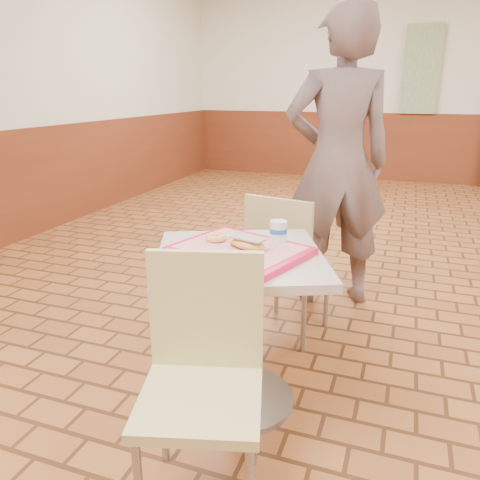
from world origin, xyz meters
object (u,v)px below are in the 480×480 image
(ring_donut, at_px, (216,237))
(customer, at_px, (338,163))
(chair_main_front, at_px, (203,368))
(paper_cup, at_px, (278,231))
(main_table, at_px, (240,305))
(serving_tray, at_px, (240,250))
(chair_main_back, at_px, (285,260))
(long_john_donut, at_px, (247,244))

(ring_donut, bearing_deg, customer, 74.87)
(chair_main_front, distance_m, paper_cup, 0.67)
(main_table, height_order, customer, customer)
(customer, xyz_separation_m, serving_tray, (-0.20, -1.23, -0.19))
(chair_main_front, distance_m, chair_main_back, 1.11)
(main_table, xyz_separation_m, paper_cup, (0.13, 0.11, 0.31))
(serving_tray, xyz_separation_m, long_john_donut, (0.04, -0.02, 0.04))
(chair_main_front, xyz_separation_m, serving_tray, (-0.04, 0.47, 0.25))
(long_john_donut, bearing_deg, paper_cup, 54.82)
(main_table, xyz_separation_m, long_john_donut, (0.04, -0.02, 0.28))
(serving_tray, relative_size, long_john_donut, 2.91)
(main_table, distance_m, paper_cup, 0.35)
(chair_main_back, xyz_separation_m, serving_tray, (-0.03, -0.64, 0.26))
(chair_main_front, distance_m, ring_donut, 0.61)
(main_table, distance_m, long_john_donut, 0.29)
(chair_main_back, height_order, paper_cup, paper_cup)
(main_table, bearing_deg, long_john_donut, -25.06)
(customer, distance_m, serving_tray, 1.26)
(ring_donut, bearing_deg, main_table, -19.56)
(customer, height_order, paper_cup, customer)
(chair_main_front, relative_size, customer, 0.46)
(chair_main_back, distance_m, long_john_donut, 0.72)
(main_table, height_order, paper_cup, paper_cup)
(main_table, distance_m, serving_tray, 0.25)
(serving_tray, bearing_deg, long_john_donut, -25.06)
(main_table, height_order, serving_tray, serving_tray)
(main_table, relative_size, customer, 0.39)
(main_table, distance_m, chair_main_back, 0.64)
(chair_main_back, height_order, serving_tray, chair_main_back)
(main_table, xyz_separation_m, serving_tray, (0.00, 0.00, 0.25))
(chair_main_front, relative_size, chair_main_back, 1.03)
(chair_main_back, distance_m, ring_donut, 0.68)
(chair_main_back, relative_size, serving_tray, 1.63)
(paper_cup, bearing_deg, serving_tray, -138.51)
(ring_donut, relative_size, long_john_donut, 0.53)
(chair_main_front, relative_size, serving_tray, 1.67)
(chair_main_front, bearing_deg, serving_tray, 78.88)
(ring_donut, xyz_separation_m, long_john_donut, (0.16, -0.06, 0.01))
(ring_donut, distance_m, paper_cup, 0.26)
(chair_main_front, xyz_separation_m, paper_cup, (0.09, 0.59, 0.31))
(chair_main_back, distance_m, customer, 0.76)
(chair_main_back, height_order, ring_donut, chair_main_back)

